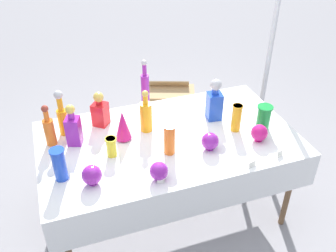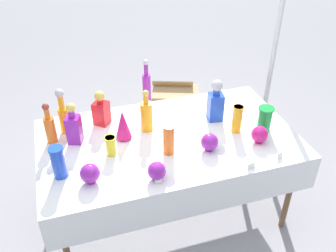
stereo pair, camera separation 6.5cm
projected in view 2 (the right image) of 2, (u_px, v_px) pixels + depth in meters
The scene contains 25 objects.
ground_plane at pixel (168, 210), 3.13m from camera, with size 40.00×40.00×0.00m, color gray.
display_table at pixel (169, 146), 2.71m from camera, with size 1.84×1.05×0.76m.
tall_bottle_0 at pixel (147, 89), 2.93m from camera, with size 0.06×0.06×0.43m.
tall_bottle_1 at pixel (50, 127), 2.59m from camera, with size 0.07×0.07×0.31m.
tall_bottle_2 at pixel (146, 115), 2.71m from camera, with size 0.09×0.09×0.33m.
tall_bottle_3 at pixel (63, 114), 2.67m from camera, with size 0.07×0.07×0.36m.
square_decanter_0 at pixel (74, 126), 2.59m from camera, with size 0.12×0.12×0.31m.
square_decanter_1 at pixel (101, 110), 2.79m from camera, with size 0.14×0.14×0.27m.
square_decanter_2 at pixel (216, 102), 2.82m from camera, with size 0.12×0.12×0.33m.
slender_vase_0 at pixel (237, 118), 2.70m from camera, with size 0.08×0.08×0.21m.
slender_vase_1 at pixel (58, 162), 2.29m from camera, with size 0.09×0.09×0.22m.
slender_vase_2 at pixel (111, 145), 2.50m from camera, with size 0.08×0.08×0.14m.
slender_vase_3 at pixel (265, 118), 2.72m from camera, with size 0.11×0.11×0.19m.
slender_vase_4 at pixel (169, 138), 2.49m from camera, with size 0.09×0.09×0.23m.
fluted_vase_0 at pixel (123, 124), 2.63m from camera, with size 0.11×0.11×0.23m.
round_bowl_0 at pixel (210, 142), 2.54m from camera, with size 0.12×0.12×0.13m.
round_bowl_1 at pixel (260, 134), 2.62m from camera, with size 0.12×0.12×0.13m.
round_bowl_2 at pixel (157, 171), 2.30m from camera, with size 0.12×0.12×0.12m.
round_bowl_3 at pixel (90, 173), 2.28m from camera, with size 0.12×0.12×0.13m.
price_tag_left at pixel (158, 180), 2.30m from camera, with size 0.04×0.01×0.05m, color white.
price_tag_center at pixel (280, 156), 2.50m from camera, with size 0.05×0.01×0.04m, color white.
price_tag_right at pixel (251, 166), 2.41m from camera, with size 0.06×0.01×0.04m, color white.
cardboard_box_behind_left at pixel (179, 125), 3.88m from camera, with size 0.51×0.51×0.41m.
cardboard_box_behind_right at pixel (175, 105), 4.19m from camera, with size 0.59×0.49×0.44m.
canopy_pole at pixel (274, 54), 3.32m from camera, with size 0.18×0.18×2.53m.
Camera 2 is at (-0.65, -2.08, 2.36)m, focal length 40.00 mm.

